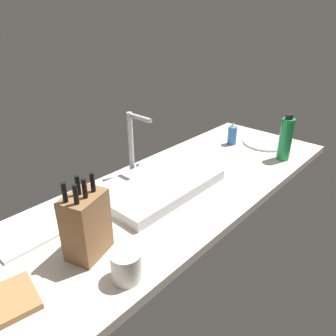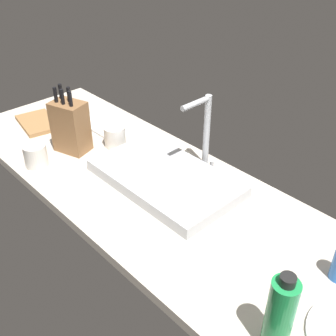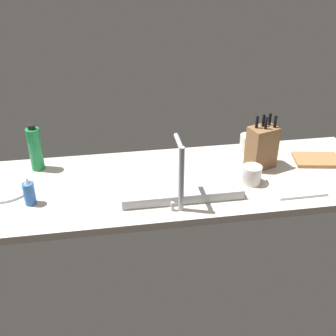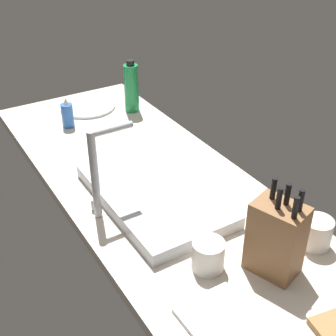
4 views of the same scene
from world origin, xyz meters
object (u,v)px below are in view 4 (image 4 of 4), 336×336
at_px(coffee_mug, 316,233).
at_px(soap_bottle, 67,114).
at_px(sink_basin, 153,194).
at_px(ceramic_cup, 208,255).
at_px(dinner_plate, 87,106).
at_px(faucet, 98,167).
at_px(water_bottle, 131,88).
at_px(dish_towel, 227,327).
at_px(knife_block, 276,238).

bearing_deg(coffee_mug, soap_bottle, 16.81).
xyz_separation_m(sink_basin, ceramic_cup, (-0.34, 0.03, 0.02)).
height_order(soap_bottle, ceramic_cup, soap_bottle).
bearing_deg(dinner_plate, coffee_mug, -171.43).
bearing_deg(faucet, water_bottle, -34.72).
xyz_separation_m(faucet, water_bottle, (0.62, -0.43, -0.06)).
distance_m(water_bottle, ceramic_cup, 1.03).
height_order(soap_bottle, dinner_plate, soap_bottle).
distance_m(dinner_plate, dish_towel, 1.32).
distance_m(sink_basin, dinner_plate, 0.78).
relative_size(faucet, dish_towel, 1.32).
relative_size(dish_towel, ceramic_cup, 2.55).
relative_size(faucet, ceramic_cup, 3.35).
xyz_separation_m(sink_basin, water_bottle, (0.64, -0.26, 0.09)).
distance_m(sink_basin, dish_towel, 0.54).
bearing_deg(ceramic_cup, sink_basin, -5.03).
relative_size(dinner_plate, coffee_mug, 2.83).
bearing_deg(soap_bottle, dish_towel, 176.76).
xyz_separation_m(faucet, ceramic_cup, (-0.36, -0.14, -0.13)).
distance_m(knife_block, ceramic_cup, 0.18).
distance_m(knife_block, coffee_mug, 0.18).
height_order(dinner_plate, coffee_mug, coffee_mug).
height_order(knife_block, dish_towel, knife_block).
bearing_deg(water_bottle, coffee_mug, -178.85).
bearing_deg(sink_basin, soap_bottle, 3.74).
bearing_deg(faucet, sink_basin, -96.14).
xyz_separation_m(water_bottle, ceramic_cup, (-0.99, 0.29, -0.07)).
relative_size(knife_block, coffee_mug, 3.01).
bearing_deg(soap_bottle, knife_block, -171.76).
distance_m(water_bottle, dinner_plate, 0.23).
height_order(water_bottle, dinner_plate, water_bottle).
height_order(coffee_mug, ceramic_cup, coffee_mug).
height_order(sink_basin, knife_block, knife_block).
distance_m(water_bottle, coffee_mug, 1.07).
relative_size(water_bottle, dinner_plate, 0.93).
bearing_deg(coffee_mug, knife_block, 92.53).
bearing_deg(dinner_plate, soap_bottle, 133.49).
bearing_deg(dinner_plate, water_bottle, -130.11).
xyz_separation_m(knife_block, water_bottle, (1.08, -0.15, 0.00)).
bearing_deg(soap_bottle, faucet, 168.22).
bearing_deg(faucet, coffee_mug, -134.57).
relative_size(faucet, soap_bottle, 2.28).
bearing_deg(knife_block, dish_towel, 95.27).
bearing_deg(faucet, soap_bottle, -11.78).
distance_m(knife_block, soap_bottle, 1.09).
bearing_deg(knife_block, coffee_mug, -105.31).
relative_size(dinner_plate, dish_towel, 1.13).
bearing_deg(soap_bottle, coffee_mug, -163.19).
bearing_deg(dish_towel, coffee_mug, -75.29).
bearing_deg(water_bottle, dinner_plate, 49.89).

